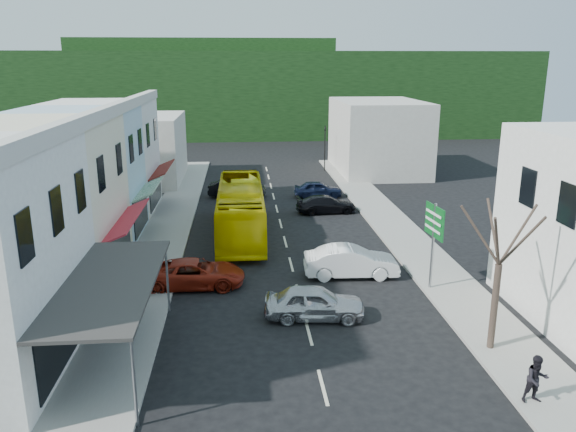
% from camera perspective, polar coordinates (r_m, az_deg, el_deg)
% --- Properties ---
extents(ground, '(120.00, 120.00, 0.00)m').
position_cam_1_polar(ground, '(27.11, 1.09, -7.89)').
color(ground, black).
rests_on(ground, ground).
extents(sidewalk_left, '(3.00, 52.00, 0.15)m').
position_cam_1_polar(sidewalk_left, '(36.67, -12.31, -1.80)').
color(sidewalk_left, gray).
rests_on(sidewalk_left, ground).
extents(sidewalk_right, '(3.00, 52.00, 0.15)m').
position_cam_1_polar(sidewalk_right, '(37.73, 10.90, -1.23)').
color(sidewalk_right, gray).
rests_on(sidewalk_right, ground).
extents(shopfront_row, '(8.25, 30.00, 8.00)m').
position_cam_1_polar(shopfront_row, '(32.05, -22.70, 2.11)').
color(shopfront_row, silver).
rests_on(shopfront_row, ground).
extents(distant_block_left, '(8.00, 10.00, 6.00)m').
position_cam_1_polar(distant_block_left, '(53.15, -15.09, 6.59)').
color(distant_block_left, '#B7B2A8').
rests_on(distant_block_left, ground).
extents(distant_block_right, '(8.00, 12.00, 7.00)m').
position_cam_1_polar(distant_block_right, '(56.87, 9.11, 7.99)').
color(distant_block_right, '#B7B2A8').
rests_on(distant_block_right, ground).
extents(hillside, '(80.00, 26.00, 14.00)m').
position_cam_1_polar(hillside, '(89.92, -4.24, 12.92)').
color(hillside, black).
rests_on(hillside, ground).
extents(bus, '(2.54, 11.61, 3.10)m').
position_cam_1_polar(bus, '(35.69, -4.82, 0.50)').
color(bus, yellow).
rests_on(bus, ground).
extents(car_silver, '(4.54, 2.18, 1.40)m').
position_cam_1_polar(car_silver, '(24.43, 2.71, -8.84)').
color(car_silver, '#BCBCC1').
rests_on(car_silver, ground).
extents(car_white, '(4.48, 1.99, 1.40)m').
position_cam_1_polar(car_white, '(29.11, 6.41, -4.81)').
color(car_white, white).
rests_on(car_white, ground).
extents(car_red, '(4.60, 1.91, 1.40)m').
position_cam_1_polar(car_red, '(28.06, -9.45, -5.73)').
color(car_red, maroon).
rests_on(car_red, ground).
extents(car_black_near, '(4.62, 2.17, 1.40)m').
position_cam_1_polar(car_black_near, '(41.05, 3.90, 1.29)').
color(car_black_near, black).
rests_on(car_black_near, ground).
extents(car_navy_mid, '(4.46, 1.95, 1.40)m').
position_cam_1_polar(car_navy_mid, '(45.72, 3.08, 2.78)').
color(car_navy_mid, black).
rests_on(car_navy_mid, ground).
extents(car_black_far, '(4.60, 2.36, 1.40)m').
position_cam_1_polar(car_black_far, '(45.80, -5.19, 2.76)').
color(car_black_far, black).
rests_on(car_black_far, ground).
extents(pedestrian_left, '(0.61, 0.71, 1.70)m').
position_cam_1_polar(pedestrian_left, '(27.51, -14.81, -5.82)').
color(pedestrian_left, black).
rests_on(pedestrian_left, sidewalk_left).
extents(pedestrian_right, '(0.71, 0.46, 1.70)m').
position_cam_1_polar(pedestrian_right, '(20.23, 23.96, -14.83)').
color(pedestrian_right, black).
rests_on(pedestrian_right, sidewalk_right).
extents(direction_sign, '(0.60, 2.00, 4.35)m').
position_cam_1_polar(direction_sign, '(27.63, 14.48, -3.12)').
color(direction_sign, '#0A551D').
rests_on(direction_sign, ground).
extents(street_tree, '(2.36, 2.36, 7.04)m').
position_cam_1_polar(street_tree, '(22.13, 20.63, -4.63)').
color(street_tree, '#34271F').
rests_on(street_tree, ground).
extents(traffic_signal, '(0.92, 1.14, 4.55)m').
position_cam_1_polar(traffic_signal, '(56.58, 3.76, 6.86)').
color(traffic_signal, black).
rests_on(traffic_signal, ground).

